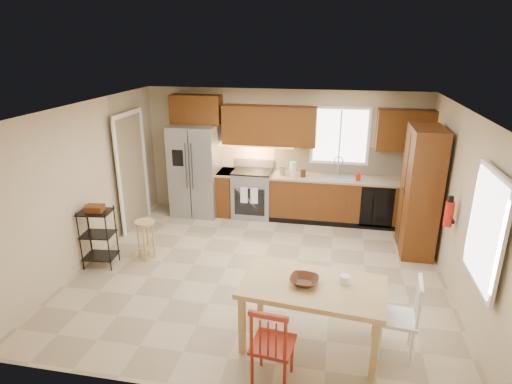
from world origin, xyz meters
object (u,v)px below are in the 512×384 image
Objects in this scene: range_stove at (253,194)px; table_jar at (345,281)px; soap_bottle at (358,175)px; chair_red at (273,343)px; pantry at (420,192)px; bar_stool at (146,240)px; table_bowl at (304,284)px; refrigerator at (196,170)px; chair_white at (398,316)px; dining_table at (311,315)px; fire_extinguisher at (449,214)px; utility_cart at (99,237)px.

range_stove is 4.05m from table_jar.
soap_bottle reaches higher than chair_red.
bar_stool is (-4.32, -1.12, -0.72)m from pantry.
refrigerator is at bearing 124.17° from table_bowl.
soap_bottle is at bearing 36.56° from bar_stool.
chair_white is at bearing -4.71° from table_jar.
chair_white is at bearing 9.09° from dining_table.
dining_table is 0.41m from table_bowl.
refrigerator is at bearing 179.55° from soap_bottle.
pantry reaches higher than refrigerator.
soap_bottle is 0.20× the size of chair_red.
pantry is (2.98, -0.99, 0.59)m from range_stove.
pantry is 15.13× the size of table_jar.
fire_extinguisher is at bearing 42.28° from table_bowl.
chair_white is at bearing -102.60° from pantry.
utility_cart is (-0.61, -0.36, 0.15)m from bar_stool.
chair_white is 2.90× the size of table_bowl.
refrigerator is 4.87m from chair_red.
bar_stool is (-3.37, -2.02, -0.67)m from soap_bottle.
soap_bottle is 0.53× the size of fire_extinguisher.
utility_cart is at bearing -108.41° from refrigerator.
pantry reaches higher than dining_table.
dining_table is 1.70× the size of chair_white.
soap_bottle is 0.20× the size of chair_white.
bar_stool is at bearing -122.48° from range_stove.
chair_red is 0.98× the size of utility_cart.
table_bowl is at bearing -137.72° from fire_extinguisher.
refrigerator is at bearing 167.38° from pantry.
bar_stool is at bearing -149.06° from soap_bottle.
pantry is 6.51× the size of table_bowl.
table_jar is 0.14× the size of utility_cart.
dining_table is at bearing -164.05° from table_jar.
bar_stool is at bearing 143.04° from chair_red.
chair_white is (1.30, 0.70, 0.00)m from chair_red.
range_stove is 2.56× the size of fire_extinguisher.
utility_cart is (-0.80, -2.40, -0.43)m from refrigerator.
chair_red is at bearing -62.61° from refrigerator.
pantry reaches higher than range_stove.
table_jar is at bearing -20.22° from bar_stool.
table_jar is (0.70, 0.75, 0.35)m from chair_red.
chair_red is 6.74× the size of table_jar.
range_stove is 3.96m from table_bowl.
pantry is 5.18m from utility_cart.
table_jar is (2.93, -3.56, -0.09)m from refrigerator.
refrigerator is at bearing 129.48° from table_jar.
pantry is 2.24× the size of chair_white.
pantry reaches higher than chair_red.
table_bowl is (2.48, -3.66, -0.12)m from refrigerator.
pantry is at bearing 66.51° from dining_table.
chair_red is (1.08, -4.37, 0.01)m from range_stove.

